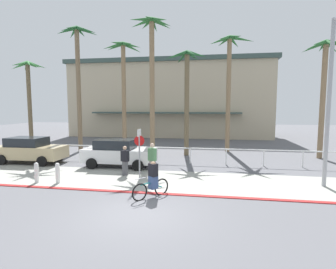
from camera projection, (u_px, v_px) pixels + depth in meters
The scene contains 21 objects.
ground_plane at pixel (176, 159), 18.95m from camera, with size 80.00×80.00×0.00m, color #5B5B60.
sidewalk_strip at pixel (160, 180), 13.26m from camera, with size 44.00×4.00×0.02m, color #9E9E93.
curb_paint at pixel (151, 193), 11.29m from camera, with size 44.00×0.24×0.03m, color maroon.
building_backdrop at pixel (171, 99), 34.93m from camera, with size 25.08×10.01×9.38m.
rail_fence at pixel (173, 150), 17.39m from camera, with size 20.61×0.08×1.04m.
stop_sign_bike_lane at pixel (139, 147), 13.31m from camera, with size 0.52×0.56×2.56m.
bollard_1 at pixel (58, 173), 12.74m from camera, with size 0.20×0.20×1.00m.
bollard_3 at pixel (37, 172), 12.84m from camera, with size 0.20×0.20×1.00m.
streetlight_curb at pixel (332, 93), 11.62m from camera, with size 0.24×2.54×7.50m.
palm_tree_0 at pixel (28, 83), 24.02m from camera, with size 2.97×2.96×7.78m.
palm_tree_1 at pixel (78, 60), 21.37m from camera, with size 3.41×3.11×10.09m.
palm_tree_2 at pixel (123, 71), 22.03m from camera, with size 3.32×3.34×9.01m.
palm_tree_3 at pixel (152, 55), 18.94m from camera, with size 3.00×3.74×9.97m.
palm_tree_4 at pixel (187, 80), 19.74m from camera, with size 3.18×3.14×7.82m.
palm_tree_5 at pixel (229, 70), 21.32m from camera, with size 3.53×3.16×9.33m.
palm_tree_6 at pixel (325, 70), 18.45m from camera, with size 3.06×2.79×8.28m.
car_tan_0 at pixel (30, 150), 17.39m from camera, with size 4.40×2.02×1.69m.
car_white_1 at pixel (119, 153), 16.29m from camera, with size 4.40×2.02×1.69m.
cyclist_teal_0 at pixel (152, 180), 10.76m from camera, with size 1.22×1.43×1.50m.
pedestrian_0 at pixel (125, 162), 14.24m from camera, with size 0.47×0.42×1.59m.
pedestrian_1 at pixel (152, 161), 13.97m from camera, with size 0.48×0.43×1.77m.
Camera 1 is at (2.52, -8.51, 3.66)m, focal length 28.44 mm.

